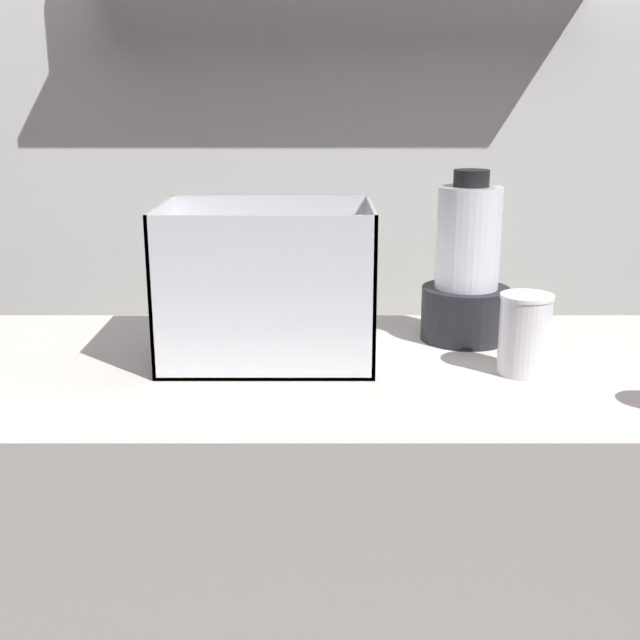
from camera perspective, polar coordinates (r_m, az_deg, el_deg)
counter at (r=1.58m, az=0.00°, el=-18.84°), size 1.40×0.64×0.90m
back_wall_unit at (r=2.07m, az=-0.11°, el=13.47°), size 2.60×0.24×2.50m
carrot_display_bin at (r=1.39m, az=-3.88°, el=0.67°), size 0.36×0.25×0.27m
blender_pitcher at (r=1.51m, az=10.13°, el=3.19°), size 0.16×0.16×0.32m
juice_cup_mango_left at (r=1.36m, az=14.08°, el=-1.16°), size 0.09×0.09×0.13m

